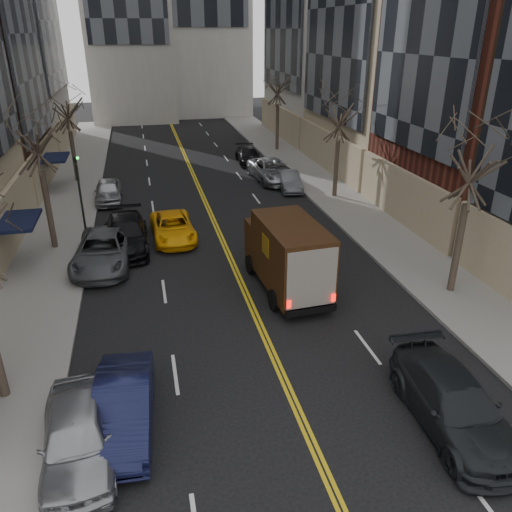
# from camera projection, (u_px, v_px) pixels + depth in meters

# --- Properties ---
(sidewalk_left) EXTENTS (4.00, 66.00, 0.15)m
(sidewalk_left) POSITION_uv_depth(u_px,v_px,m) (66.00, 206.00, 32.51)
(sidewalk_left) COLOR slate
(sidewalk_left) RESTS_ON ground
(sidewalk_right) EXTENTS (4.00, 66.00, 0.15)m
(sidewalk_right) POSITION_uv_depth(u_px,v_px,m) (327.00, 188.00, 36.22)
(sidewalk_right) COLOR slate
(sidewalk_right) RESTS_ON ground
(tree_lf_mid) EXTENTS (3.20, 3.20, 8.91)m
(tree_lf_mid) POSITION_uv_depth(u_px,v_px,m) (33.00, 122.00, 23.65)
(tree_lf_mid) COLOR #382D23
(tree_lf_mid) RESTS_ON sidewalk_left
(tree_lf_far) EXTENTS (3.20, 3.20, 8.12)m
(tree_lf_far) POSITION_uv_depth(u_px,v_px,m) (65.00, 100.00, 35.40)
(tree_lf_far) COLOR #382D23
(tree_lf_far) RESTS_ON sidewalk_left
(tree_rt_near) EXTENTS (3.20, 3.20, 8.71)m
(tree_rt_near) POSITION_uv_depth(u_px,v_px,m) (476.00, 147.00, 19.35)
(tree_rt_near) COLOR #382D23
(tree_rt_near) RESTS_ON sidewalk_right
(tree_rt_mid) EXTENTS (3.20, 3.20, 8.32)m
(tree_rt_mid) POSITION_uv_depth(u_px,v_px,m) (340.00, 105.00, 31.88)
(tree_rt_mid) COLOR #382D23
(tree_rt_mid) RESTS_ON sidewalk_right
(tree_rt_far) EXTENTS (3.20, 3.20, 9.11)m
(tree_rt_far) POSITION_uv_depth(u_px,v_px,m) (278.00, 76.00, 44.93)
(tree_rt_far) COLOR #382D23
(tree_rt_far) RESTS_ON sidewalk_right
(traffic_signal) EXTENTS (0.29, 0.26, 4.70)m
(traffic_signal) POSITION_uv_depth(u_px,v_px,m) (79.00, 185.00, 27.27)
(traffic_signal) COLOR black
(traffic_signal) RESTS_ON sidewalk_left
(ups_truck) EXTENTS (2.73, 6.10, 3.27)m
(ups_truck) POSITION_uv_depth(u_px,v_px,m) (287.00, 255.00, 21.70)
(ups_truck) COLOR black
(ups_truck) RESTS_ON ground
(observer_sedan) EXTENTS (2.45, 5.43, 1.54)m
(observer_sedan) POSITION_uv_depth(u_px,v_px,m) (454.00, 403.00, 14.39)
(observer_sedan) COLOR black
(observer_sedan) RESTS_ON ground
(taxi) EXTENTS (2.40, 4.88, 1.33)m
(taxi) POSITION_uv_depth(u_px,v_px,m) (173.00, 227.00, 27.43)
(taxi) COLOR #FFB20A
(taxi) RESTS_ON ground
(pedestrian) EXTENTS (0.61, 0.74, 1.73)m
(pedestrian) POSITION_uv_depth(u_px,v_px,m) (290.00, 257.00, 23.37)
(pedestrian) COLOR black
(pedestrian) RESTS_ON ground
(parked_lf_a) EXTENTS (2.19, 4.67, 1.55)m
(parked_lf_a) POSITION_uv_depth(u_px,v_px,m) (77.00, 436.00, 13.24)
(parked_lf_a) COLOR #A2A5AA
(parked_lf_a) RESTS_ON ground
(parked_lf_b) EXTENTS (1.86, 4.63, 1.49)m
(parked_lf_b) POSITION_uv_depth(u_px,v_px,m) (123.00, 407.00, 14.29)
(parked_lf_b) COLOR #101333
(parked_lf_b) RESTS_ON ground
(parked_lf_c) EXTENTS (3.09, 5.87, 1.57)m
(parked_lf_c) POSITION_uv_depth(u_px,v_px,m) (103.00, 251.00, 24.27)
(parked_lf_c) COLOR #4C4F54
(parked_lf_c) RESTS_ON ground
(parked_lf_d) EXTENTS (2.32, 5.55, 1.60)m
(parked_lf_d) POSITION_uv_depth(u_px,v_px,m) (126.00, 234.00, 26.18)
(parked_lf_d) COLOR black
(parked_lf_d) RESTS_ON ground
(parked_lf_e) EXTENTS (1.78, 4.30, 1.46)m
(parked_lf_e) POSITION_uv_depth(u_px,v_px,m) (108.00, 191.00, 33.40)
(parked_lf_e) COLOR #9C9FA3
(parked_lf_e) RESTS_ON ground
(parked_rt_a) EXTENTS (1.82, 4.08, 1.30)m
(parked_rt_a) POSITION_uv_depth(u_px,v_px,m) (289.00, 181.00, 35.86)
(parked_rt_a) COLOR #515459
(parked_rt_a) RESTS_ON ground
(parked_rt_b) EXTENTS (3.08, 6.00, 1.62)m
(parked_rt_b) POSITION_uv_depth(u_px,v_px,m) (272.00, 170.00, 38.00)
(parked_rt_b) COLOR #94979B
(parked_rt_b) RESTS_ON ground
(parked_rt_c) EXTENTS (2.08, 4.67, 1.33)m
(parked_rt_c) POSITION_uv_depth(u_px,v_px,m) (248.00, 156.00, 43.02)
(parked_rt_c) COLOR black
(parked_rt_c) RESTS_ON ground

